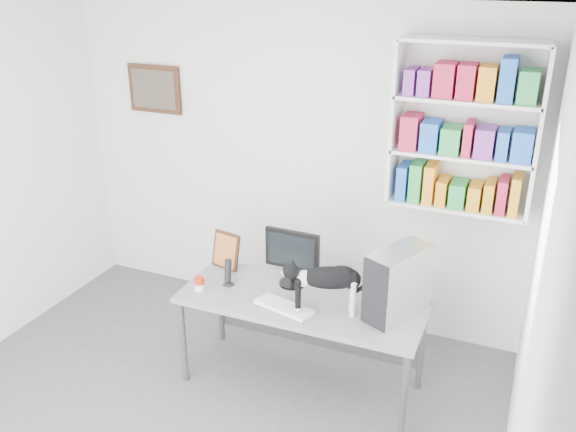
{
  "coord_description": "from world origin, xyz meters",
  "views": [
    {
      "loc": [
        1.9,
        -2.54,
        2.95
      ],
      "look_at": [
        0.17,
        1.53,
        1.09
      ],
      "focal_mm": 38.0,
      "sensor_mm": 36.0,
      "label": 1
    }
  ],
  "objects_px": {
    "bookshelf": "(464,128)",
    "monitor": "(293,257)",
    "desk": "(301,343)",
    "pc_tower": "(398,283)",
    "cat": "(328,289)",
    "speaker": "(228,272)",
    "keyboard": "(284,307)",
    "soup_can": "(199,284)",
    "leaning_print": "(226,250)"
  },
  "relations": [
    {
      "from": "monitor",
      "to": "speaker",
      "type": "relative_size",
      "value": 2.1
    },
    {
      "from": "bookshelf",
      "to": "soup_can",
      "type": "bearing_deg",
      "value": -146.67
    },
    {
      "from": "monitor",
      "to": "cat",
      "type": "xyz_separation_m",
      "value": [
        0.37,
        -0.28,
        -0.04
      ]
    },
    {
      "from": "desk",
      "to": "monitor",
      "type": "relative_size",
      "value": 3.93
    },
    {
      "from": "speaker",
      "to": "cat",
      "type": "distance_m",
      "value": 0.82
    },
    {
      "from": "pc_tower",
      "to": "leaning_print",
      "type": "xyz_separation_m",
      "value": [
        -1.39,
        0.16,
        -0.09
      ]
    },
    {
      "from": "keyboard",
      "to": "pc_tower",
      "type": "relative_size",
      "value": 0.87
    },
    {
      "from": "desk",
      "to": "speaker",
      "type": "xyz_separation_m",
      "value": [
        -0.58,
        -0.01,
        0.47
      ]
    },
    {
      "from": "keyboard",
      "to": "speaker",
      "type": "relative_size",
      "value": 1.99
    },
    {
      "from": "cat",
      "to": "soup_can",
      "type": "bearing_deg",
      "value": 163.55
    },
    {
      "from": "desk",
      "to": "leaning_print",
      "type": "xyz_separation_m",
      "value": [
        -0.73,
        0.24,
        0.51
      ]
    },
    {
      "from": "keyboard",
      "to": "soup_can",
      "type": "distance_m",
      "value": 0.67
    },
    {
      "from": "bookshelf",
      "to": "keyboard",
      "type": "bearing_deg",
      "value": -131.7
    },
    {
      "from": "desk",
      "to": "keyboard",
      "type": "relative_size",
      "value": 4.16
    },
    {
      "from": "bookshelf",
      "to": "monitor",
      "type": "relative_size",
      "value": 2.79
    },
    {
      "from": "desk",
      "to": "cat",
      "type": "xyz_separation_m",
      "value": [
        0.23,
        -0.09,
        0.55
      ]
    },
    {
      "from": "keyboard",
      "to": "bookshelf",
      "type": "bearing_deg",
      "value": 62.46
    },
    {
      "from": "bookshelf",
      "to": "keyboard",
      "type": "xyz_separation_m",
      "value": [
        -0.94,
        -1.06,
        -1.11
      ]
    },
    {
      "from": "desk",
      "to": "speaker",
      "type": "height_order",
      "value": "speaker"
    },
    {
      "from": "monitor",
      "to": "cat",
      "type": "bearing_deg",
      "value": -35.81
    },
    {
      "from": "keyboard",
      "to": "soup_can",
      "type": "xyz_separation_m",
      "value": [
        -0.67,
        -0.0,
        0.04
      ]
    },
    {
      "from": "cat",
      "to": "speaker",
      "type": "bearing_deg",
      "value": 153.32
    },
    {
      "from": "pc_tower",
      "to": "leaning_print",
      "type": "distance_m",
      "value": 1.4
    },
    {
      "from": "desk",
      "to": "pc_tower",
      "type": "bearing_deg",
      "value": 6.53
    },
    {
      "from": "bookshelf",
      "to": "pc_tower",
      "type": "height_order",
      "value": "bookshelf"
    },
    {
      "from": "bookshelf",
      "to": "desk",
      "type": "bearing_deg",
      "value": -134.35
    },
    {
      "from": "bookshelf",
      "to": "speaker",
      "type": "height_order",
      "value": "bookshelf"
    },
    {
      "from": "bookshelf",
      "to": "leaning_print",
      "type": "relative_size",
      "value": 4.14
    },
    {
      "from": "speaker",
      "to": "leaning_print",
      "type": "relative_size",
      "value": 0.71
    },
    {
      "from": "speaker",
      "to": "pc_tower",
      "type": "bearing_deg",
      "value": 0.36
    },
    {
      "from": "soup_can",
      "to": "cat",
      "type": "xyz_separation_m",
      "value": [
        0.96,
        0.07,
        0.13
      ]
    },
    {
      "from": "speaker",
      "to": "soup_can",
      "type": "relative_size",
      "value": 2.02
    },
    {
      "from": "keyboard",
      "to": "soup_can",
      "type": "relative_size",
      "value": 4.01
    },
    {
      "from": "desk",
      "to": "cat",
      "type": "height_order",
      "value": "cat"
    },
    {
      "from": "bookshelf",
      "to": "cat",
      "type": "distance_m",
      "value": 1.51
    },
    {
      "from": "bookshelf",
      "to": "monitor",
      "type": "distance_m",
      "value": 1.54
    },
    {
      "from": "bookshelf",
      "to": "keyboard",
      "type": "distance_m",
      "value": 1.8
    },
    {
      "from": "monitor",
      "to": "leaning_print",
      "type": "bearing_deg",
      "value": 176.0
    },
    {
      "from": "pc_tower",
      "to": "speaker",
      "type": "distance_m",
      "value": 1.25
    },
    {
      "from": "bookshelf",
      "to": "monitor",
      "type": "height_order",
      "value": "bookshelf"
    },
    {
      "from": "soup_can",
      "to": "keyboard",
      "type": "bearing_deg",
      "value": 0.41
    },
    {
      "from": "monitor",
      "to": "leaning_print",
      "type": "xyz_separation_m",
      "value": [
        -0.58,
        0.05,
        -0.07
      ]
    },
    {
      "from": "desk",
      "to": "keyboard",
      "type": "distance_m",
      "value": 0.42
    },
    {
      "from": "keyboard",
      "to": "pc_tower",
      "type": "bearing_deg",
      "value": 32.48
    },
    {
      "from": "desk",
      "to": "pc_tower",
      "type": "height_order",
      "value": "pc_tower"
    },
    {
      "from": "desk",
      "to": "soup_can",
      "type": "xyz_separation_m",
      "value": [
        -0.74,
        -0.16,
        0.42
      ]
    },
    {
      "from": "bookshelf",
      "to": "monitor",
      "type": "xyz_separation_m",
      "value": [
        -1.02,
        -0.71,
        -0.9
      ]
    },
    {
      "from": "bookshelf",
      "to": "speaker",
      "type": "relative_size",
      "value": 5.86
    },
    {
      "from": "bookshelf",
      "to": "desk",
      "type": "distance_m",
      "value": 1.95
    },
    {
      "from": "cat",
      "to": "pc_tower",
      "type": "bearing_deg",
      "value": 1.49
    }
  ]
}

